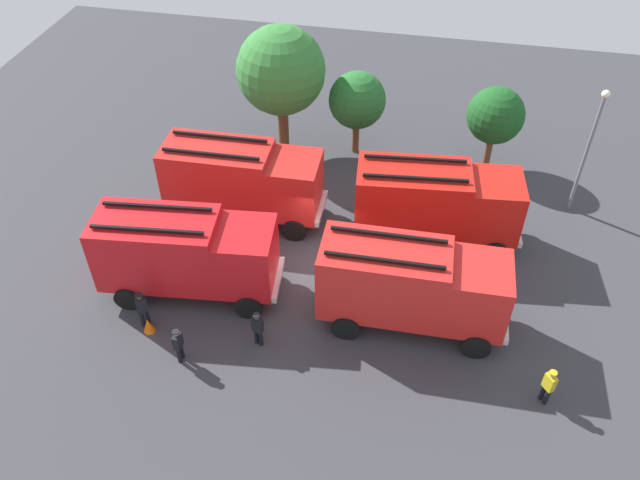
{
  "coord_description": "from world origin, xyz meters",
  "views": [
    {
      "loc": [
        4.06,
        -19.64,
        19.51
      ],
      "look_at": [
        0.0,
        0.0,
        1.4
      ],
      "focal_mm": 36.15,
      "sensor_mm": 36.0,
      "label": 1
    }
  ],
  "objects_px": {
    "firefighter_1": "(258,328)",
    "tree_0": "(281,71)",
    "lamppost": "(590,143)",
    "fire_truck_1": "(412,284)",
    "firefighter_4": "(548,385)",
    "tree_1": "(357,101)",
    "firefighter_3": "(271,164)",
    "firefighter_2": "(178,344)",
    "fire_truck_0": "(185,252)",
    "traffic_cone_0": "(148,325)",
    "firefighter_0": "(142,308)",
    "fire_truck_3": "(436,201)",
    "fire_truck_2": "(242,179)",
    "tree_2": "(496,116)",
    "traffic_cone_1": "(204,180)"
  },
  "relations": [
    {
      "from": "fire_truck_1",
      "to": "tree_1",
      "type": "relative_size",
      "value": 1.61
    },
    {
      "from": "tree_1",
      "to": "traffic_cone_1",
      "type": "bearing_deg",
      "value": -147.08
    },
    {
      "from": "fire_truck_1",
      "to": "lamppost",
      "type": "height_order",
      "value": "lamppost"
    },
    {
      "from": "traffic_cone_0",
      "to": "traffic_cone_1",
      "type": "bearing_deg",
      "value": 96.43
    },
    {
      "from": "fire_truck_1",
      "to": "fire_truck_2",
      "type": "bearing_deg",
      "value": 147.43
    },
    {
      "from": "fire_truck_2",
      "to": "tree_1",
      "type": "height_order",
      "value": "tree_1"
    },
    {
      "from": "fire_truck_3",
      "to": "firefighter_4",
      "type": "relative_size",
      "value": 4.48
    },
    {
      "from": "firefighter_0",
      "to": "tree_0",
      "type": "height_order",
      "value": "tree_0"
    },
    {
      "from": "fire_truck_1",
      "to": "lamppost",
      "type": "relative_size",
      "value": 1.15
    },
    {
      "from": "traffic_cone_0",
      "to": "traffic_cone_1",
      "type": "distance_m",
      "value": 9.5
    },
    {
      "from": "firefighter_1",
      "to": "firefighter_3",
      "type": "relative_size",
      "value": 1.02
    },
    {
      "from": "firefighter_2",
      "to": "tree_0",
      "type": "height_order",
      "value": "tree_0"
    },
    {
      "from": "lamppost",
      "to": "fire_truck_1",
      "type": "bearing_deg",
      "value": -128.29
    },
    {
      "from": "tree_2",
      "to": "traffic_cone_1",
      "type": "distance_m",
      "value": 14.72
    },
    {
      "from": "firefighter_0",
      "to": "firefighter_3",
      "type": "xyz_separation_m",
      "value": [
        2.39,
        10.31,
        -0.08
      ]
    },
    {
      "from": "fire_truck_0",
      "to": "fire_truck_2",
      "type": "distance_m",
      "value": 5.14
    },
    {
      "from": "firefighter_4",
      "to": "tree_1",
      "type": "distance_m",
      "value": 16.88
    },
    {
      "from": "firefighter_2",
      "to": "fire_truck_3",
      "type": "bearing_deg",
      "value": -129.61
    },
    {
      "from": "firefighter_3",
      "to": "tree_1",
      "type": "xyz_separation_m",
      "value": [
        3.7,
        3.34,
        2.11
      ]
    },
    {
      "from": "fire_truck_1",
      "to": "traffic_cone_0",
      "type": "bearing_deg",
      "value": -166.53
    },
    {
      "from": "firefighter_4",
      "to": "fire_truck_3",
      "type": "bearing_deg",
      "value": 82.61
    },
    {
      "from": "firefighter_1",
      "to": "tree_0",
      "type": "height_order",
      "value": "tree_0"
    },
    {
      "from": "tree_0",
      "to": "firefighter_3",
      "type": "bearing_deg",
      "value": -89.29
    },
    {
      "from": "tree_2",
      "to": "firefighter_2",
      "type": "bearing_deg",
      "value": -126.11
    },
    {
      "from": "fire_truck_0",
      "to": "traffic_cone_0",
      "type": "height_order",
      "value": "fire_truck_0"
    },
    {
      "from": "fire_truck_0",
      "to": "traffic_cone_0",
      "type": "bearing_deg",
      "value": -115.68
    },
    {
      "from": "firefighter_1",
      "to": "firefighter_4",
      "type": "bearing_deg",
      "value": 107.79
    },
    {
      "from": "traffic_cone_1",
      "to": "fire_truck_1",
      "type": "bearing_deg",
      "value": -32.54
    },
    {
      "from": "fire_truck_0",
      "to": "fire_truck_1",
      "type": "bearing_deg",
      "value": -5.77
    },
    {
      "from": "fire_truck_2",
      "to": "fire_truck_3",
      "type": "bearing_deg",
      "value": -0.6
    },
    {
      "from": "tree_1",
      "to": "traffic_cone_1",
      "type": "relative_size",
      "value": 7.68
    },
    {
      "from": "firefighter_1",
      "to": "firefighter_4",
      "type": "relative_size",
      "value": 1.01
    },
    {
      "from": "firefighter_2",
      "to": "firefighter_4",
      "type": "bearing_deg",
      "value": -171.19
    },
    {
      "from": "tree_1",
      "to": "tree_2",
      "type": "bearing_deg",
      "value": 0.53
    },
    {
      "from": "firefighter_0",
      "to": "firefighter_2",
      "type": "height_order",
      "value": "firefighter_0"
    },
    {
      "from": "fire_truck_3",
      "to": "tree_0",
      "type": "bearing_deg",
      "value": 139.79
    },
    {
      "from": "fire_truck_3",
      "to": "tree_1",
      "type": "xyz_separation_m",
      "value": [
        -4.49,
        6.24,
        0.87
      ]
    },
    {
      "from": "fire_truck_1",
      "to": "firefighter_4",
      "type": "distance_m",
      "value": 5.91
    },
    {
      "from": "fire_truck_3",
      "to": "traffic_cone_1",
      "type": "xyz_separation_m",
      "value": [
        -11.4,
        1.77,
        -1.86
      ]
    },
    {
      "from": "firefighter_4",
      "to": "lamppost",
      "type": "bearing_deg",
      "value": 43.83
    },
    {
      "from": "firefighter_1",
      "to": "firefighter_2",
      "type": "bearing_deg",
      "value": -43.32
    },
    {
      "from": "tree_2",
      "to": "tree_0",
      "type": "bearing_deg",
      "value": -176.18
    },
    {
      "from": "firefighter_1",
      "to": "tree_0",
      "type": "bearing_deg",
      "value": -149.97
    },
    {
      "from": "traffic_cone_0",
      "to": "firefighter_0",
      "type": "bearing_deg",
      "value": 132.33
    },
    {
      "from": "fire_truck_2",
      "to": "firefighter_4",
      "type": "xyz_separation_m",
      "value": [
        13.25,
        -7.71,
        -1.23
      ]
    },
    {
      "from": "firefighter_0",
      "to": "firefighter_1",
      "type": "relative_size",
      "value": 1.05
    },
    {
      "from": "firefighter_3",
      "to": "tree_0",
      "type": "height_order",
      "value": "tree_0"
    },
    {
      "from": "fire_truck_1",
      "to": "firefighter_3",
      "type": "bearing_deg",
      "value": 132.53
    },
    {
      "from": "firefighter_4",
      "to": "tree_0",
      "type": "bearing_deg",
      "value": 96.03
    },
    {
      "from": "fire_truck_0",
      "to": "tree_0",
      "type": "bearing_deg",
      "value": 77.24
    }
  ]
}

